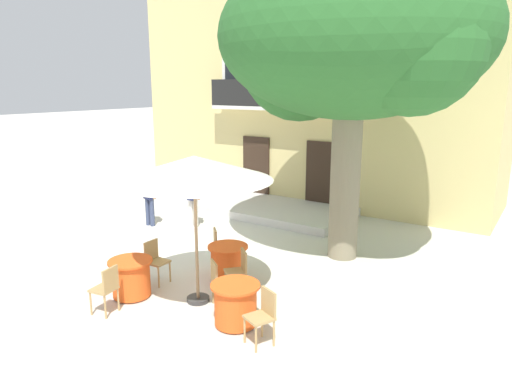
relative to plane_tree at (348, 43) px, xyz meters
name	(u,v)px	position (x,y,z in m)	size (l,w,h in m)	color
ground_plane	(200,245)	(-3.35, -1.35, -5.01)	(120.00, 120.00, 0.00)	beige
building_facade	(315,95)	(-3.59, 5.64, -1.26)	(13.00, 5.09, 7.50)	#DBC67F
entrance_step_platform	(267,209)	(-3.59, 2.31, -4.89)	(5.44, 2.68, 0.25)	silver
plane_tree	(348,43)	(0.00, 0.00, 0.00)	(6.30, 5.53, 7.00)	#7F755B
cafe_table_near_tree	(228,262)	(-1.39, -2.71, -4.62)	(0.86, 0.86, 0.76)	#EA561E
cafe_chair_near_tree_0	(220,245)	(-1.98, -2.24, -4.48)	(0.57, 0.57, 0.91)	tan
cafe_chair_near_tree_1	(239,269)	(-0.78, -3.15, -4.48)	(0.56, 0.56, 0.91)	tan
cafe_table_middle	(235,304)	(-0.11, -4.19, -4.62)	(0.86, 0.86, 0.76)	#EA561E
cafe_chair_middle_0	(220,280)	(-0.76, -3.80, -4.48)	(0.56, 0.56, 0.91)	tan
cafe_chair_middle_1	(263,313)	(0.61, -4.42, -4.48)	(0.53, 0.53, 0.91)	tan
cafe_table_front	(131,278)	(-2.48, -4.43, -4.62)	(0.86, 0.86, 0.76)	#EA561E
cafe_chair_front_0	(107,287)	(-2.29, -5.16, -4.48)	(0.46, 0.46, 0.91)	tan
cafe_chair_front_1	(155,259)	(-2.58, -3.68, -4.48)	(0.41, 0.41, 0.91)	tan
cafe_umbrella	(194,169)	(-1.25, -3.86, -2.40)	(2.90, 2.90, 2.85)	#997A56
ground_planter_left	(192,193)	(-6.66, 2.07, -4.71)	(0.39, 0.39, 0.54)	#47423D
pedestrian_near_entrance	(193,197)	(-4.55, -0.23, -4.10)	(0.53, 0.37, 1.63)	silver
pedestrian_mid_plaza	(149,196)	(-5.70, -0.86, -4.10)	(0.53, 0.30, 1.61)	#384260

